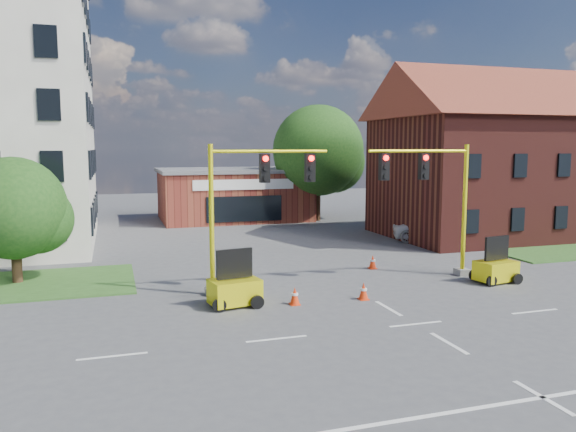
% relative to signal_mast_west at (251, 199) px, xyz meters
% --- Properties ---
extents(ground, '(120.00, 120.00, 0.00)m').
position_rel_signal_mast_west_xyz_m(ground, '(4.36, -6.00, -3.92)').
color(ground, '#48484A').
rests_on(ground, ground).
extents(lane_markings, '(60.00, 36.00, 0.01)m').
position_rel_signal_mast_west_xyz_m(lane_markings, '(4.36, -9.00, -3.91)').
color(lane_markings, silver).
rests_on(lane_markings, ground).
extents(brick_shop, '(12.40, 8.40, 4.30)m').
position_rel_signal_mast_west_xyz_m(brick_shop, '(4.36, 23.99, -1.76)').
color(brick_shop, maroon).
rests_on(brick_shop, ground).
extents(townhouse_row, '(21.00, 11.00, 11.50)m').
position_rel_signal_mast_west_xyz_m(townhouse_row, '(22.36, 10.00, 2.01)').
color(townhouse_row, '#501D18').
rests_on(townhouse_row, ground).
extents(tree_large, '(7.85, 7.48, 9.55)m').
position_rel_signal_mast_west_xyz_m(tree_large, '(11.24, 21.08, 1.65)').
color(tree_large, '#362213').
rests_on(tree_large, ground).
extents(tree_nw_front, '(4.76, 4.53, 5.67)m').
position_rel_signal_mast_west_xyz_m(tree_nw_front, '(-9.41, 4.58, -0.67)').
color(tree_nw_front, '#362213').
rests_on(tree_nw_front, ground).
extents(signal_mast_west, '(5.30, 0.60, 6.20)m').
position_rel_signal_mast_west_xyz_m(signal_mast_west, '(0.00, 0.00, 0.00)').
color(signal_mast_west, '#9A9A95').
rests_on(signal_mast_west, ground).
extents(signal_mast_east, '(5.30, 0.60, 6.20)m').
position_rel_signal_mast_west_xyz_m(signal_mast_east, '(8.71, 0.00, 0.00)').
color(signal_mast_east, '#9A9A95').
rests_on(signal_mast_east, ground).
extents(trailer_west, '(2.05, 1.55, 2.12)m').
position_rel_signal_mast_west_xyz_m(trailer_west, '(-1.12, -1.89, -3.26)').
color(trailer_west, '#FFF515').
rests_on(trailer_west, ground).
extents(trailer_east, '(1.94, 1.46, 2.01)m').
position_rel_signal_mast_west_xyz_m(trailer_east, '(10.93, -1.70, -3.29)').
color(trailer_east, '#FFF515').
rests_on(trailer_east, ground).
extents(cone_a, '(0.40, 0.40, 0.70)m').
position_rel_signal_mast_west_xyz_m(cone_a, '(1.13, -2.45, -3.58)').
color(cone_a, red).
rests_on(cone_a, ground).
extents(cone_b, '(0.40, 0.40, 0.70)m').
position_rel_signal_mast_west_xyz_m(cone_b, '(-0.55, -0.79, -3.58)').
color(cone_b, red).
rests_on(cone_b, ground).
extents(cone_c, '(0.40, 0.40, 0.70)m').
position_rel_signal_mast_west_xyz_m(cone_c, '(3.98, -2.58, -3.58)').
color(cone_c, red).
rests_on(cone_c, ground).
extents(cone_d, '(0.40, 0.40, 0.70)m').
position_rel_signal_mast_west_xyz_m(cone_d, '(6.89, 2.56, -3.58)').
color(cone_d, red).
rests_on(cone_d, ground).
extents(pickup_white, '(5.80, 4.37, 1.46)m').
position_rel_signal_mast_west_xyz_m(pickup_white, '(14.44, 9.01, -3.19)').
color(pickup_white, white).
rests_on(pickup_white, ground).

